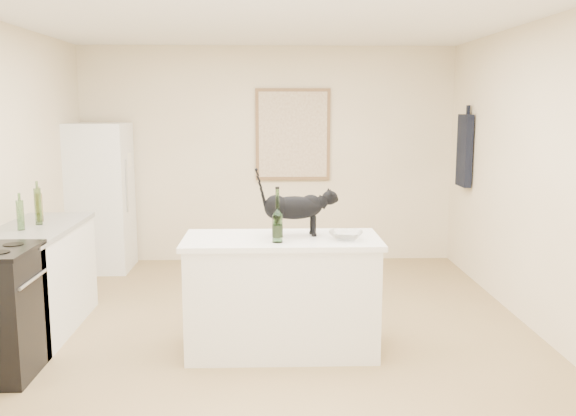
{
  "coord_description": "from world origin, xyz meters",
  "views": [
    {
      "loc": [
        -0.0,
        -4.88,
        1.89
      ],
      "look_at": [
        0.15,
        -0.15,
        1.12
      ],
      "focal_mm": 39.16,
      "sensor_mm": 36.0,
      "label": 1
    }
  ],
  "objects_px": {
    "fridge": "(100,197)",
    "glass_bowl": "(346,236)",
    "wine_bottle": "(277,218)",
    "black_cat": "(294,211)"
  },
  "relations": [
    {
      "from": "wine_bottle",
      "to": "glass_bowl",
      "type": "distance_m",
      "value": 0.54
    },
    {
      "from": "fridge",
      "to": "black_cat",
      "type": "distance_m",
      "value": 3.3
    },
    {
      "from": "fridge",
      "to": "glass_bowl",
      "type": "distance_m",
      "value": 3.66
    },
    {
      "from": "fridge",
      "to": "wine_bottle",
      "type": "distance_m",
      "value": 3.39
    },
    {
      "from": "black_cat",
      "to": "wine_bottle",
      "type": "height_order",
      "value": "black_cat"
    },
    {
      "from": "glass_bowl",
      "to": "wine_bottle",
      "type": "bearing_deg",
      "value": -171.34
    },
    {
      "from": "black_cat",
      "to": "glass_bowl",
      "type": "height_order",
      "value": "black_cat"
    },
    {
      "from": "glass_bowl",
      "to": "black_cat",
      "type": "bearing_deg",
      "value": 159.08
    },
    {
      "from": "fridge",
      "to": "black_cat",
      "type": "relative_size",
      "value": 3.01
    },
    {
      "from": "fridge",
      "to": "wine_bottle",
      "type": "xyz_separation_m",
      "value": [
        2.02,
        -2.72,
        0.23
      ]
    }
  ]
}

